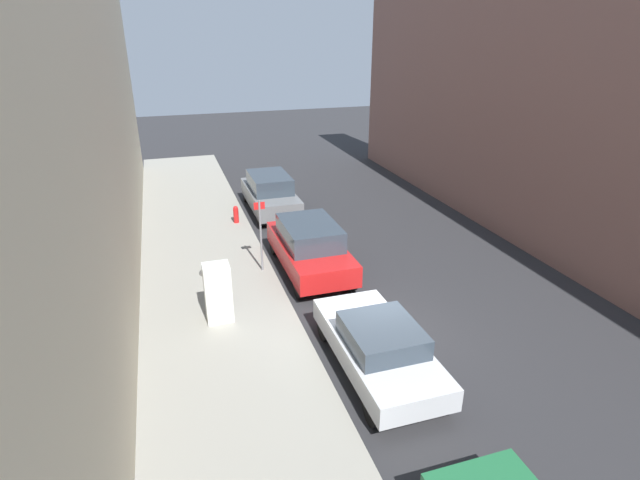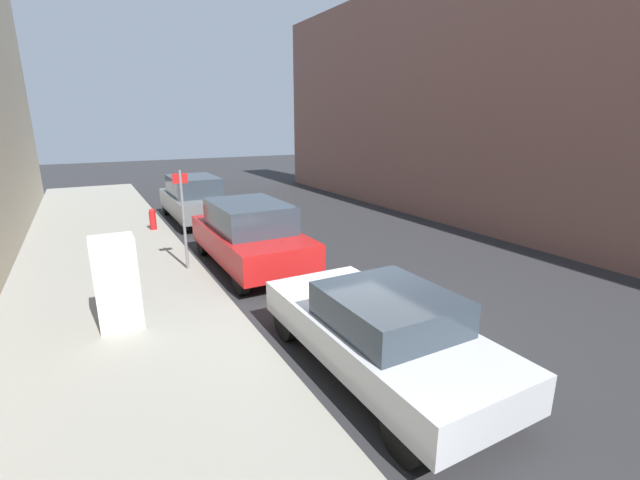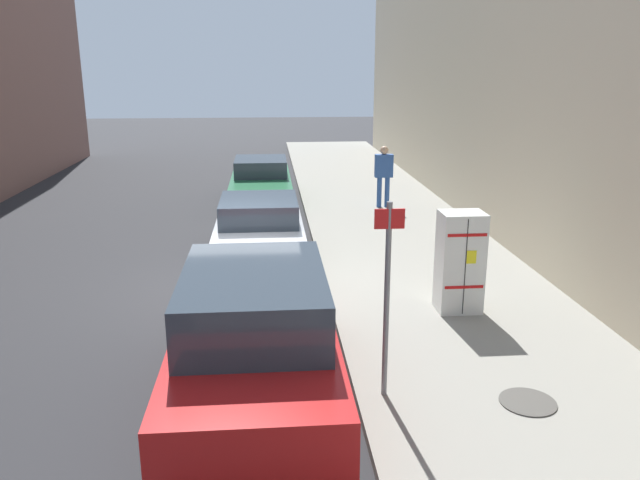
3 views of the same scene
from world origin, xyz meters
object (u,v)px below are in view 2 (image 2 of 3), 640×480
street_sign_post (183,215)px  parked_suv_red (250,234)px  discarded_refrigerator (117,283)px  parked_suv_gray (194,198)px  fire_hydrant (153,219)px  parked_sedan_silver (381,330)px

street_sign_post → parked_suv_red: (1.62, -0.24, -0.64)m
discarded_refrigerator → parked_suv_gray: size_ratio=0.37×
fire_hydrant → street_sign_post: bearing=-88.3°
discarded_refrigerator → parked_sedan_silver: discarded_refrigerator is taller
street_sign_post → parked_suv_gray: bearing=75.0°
parked_suv_red → parked_suv_gray: 6.29m
parked_sedan_silver → discarded_refrigerator: bearing=135.7°
parked_suv_gray → street_sign_post: bearing=-105.0°
street_sign_post → fire_hydrant: (-0.14, 4.76, -1.03)m
street_sign_post → fire_hydrant: bearing=91.7°
street_sign_post → parked_suv_gray: 6.29m
discarded_refrigerator → parked_sedan_silver: (3.39, -3.31, -0.26)m
fire_hydrant → parked_suv_gray: 2.21m
fire_hydrant → parked_sedan_silver: 10.92m
discarded_refrigerator → parked_sedan_silver: 4.74m
parked_suv_red → parked_suv_gray: size_ratio=1.01×
parked_suv_gray → parked_suv_red: bearing=-90.0°
street_sign_post → parked_sedan_silver: size_ratio=0.56×
discarded_refrigerator → parked_sedan_silver: size_ratio=0.38×
discarded_refrigerator → parked_suv_gray: (3.39, 8.75, -0.11)m
discarded_refrigerator → parked_suv_gray: discarded_refrigerator is taller
discarded_refrigerator → fire_hydrant: (1.63, 7.46, -0.48)m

